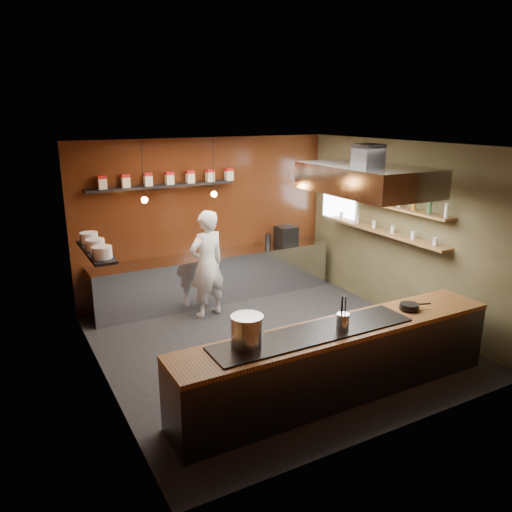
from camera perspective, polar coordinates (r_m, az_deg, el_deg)
floor at (r=7.80m, az=2.05°, el=-10.03°), size 5.00×5.00×0.00m
back_wall at (r=9.44m, az=-5.59°, el=4.22°), size 5.00×0.00×5.00m
left_wall at (r=6.41m, az=-17.46°, el=-2.24°), size 0.00×5.00×5.00m
right_wall at (r=8.77m, az=16.40°, el=2.71°), size 0.00×5.00×5.00m
ceiling at (r=7.01m, az=2.30°, el=12.54°), size 5.00×5.00×0.00m
window_pane at (r=9.91m, az=9.47°, el=7.01°), size 0.00×1.00×1.00m
prep_counter at (r=9.42m, az=-4.63°, el=-2.40°), size 4.60×0.65×0.90m
pass_counter at (r=6.41m, az=9.48°, el=-11.73°), size 4.40×0.72×0.94m
tin_shelf at (r=8.88m, az=-10.75°, el=7.85°), size 2.60×0.26×0.04m
plate_shelf at (r=7.37m, az=-17.84°, el=0.50°), size 0.30×1.40×0.04m
bottle_shelf_upper at (r=8.79m, az=14.50°, el=5.68°), size 0.26×2.80×0.04m
bottle_shelf_lower at (r=8.88m, az=14.29°, el=2.70°), size 0.26×2.80×0.04m
extractor_hood at (r=7.50m, az=12.54°, el=8.61°), size 1.20×2.00×0.72m
pendant_left at (r=8.12m, az=-12.65°, el=6.64°), size 0.10×0.10×0.95m
pendant_right at (r=8.52m, az=-4.83°, el=7.40°), size 0.10×0.10×0.95m
storage_tins at (r=8.91m, az=-9.87°, el=8.78°), size 2.43×0.13×0.22m
plate_stacks at (r=7.35m, az=-17.91°, el=1.25°), size 0.26×1.16×0.16m
bottles at (r=8.76m, az=14.57°, el=6.58°), size 0.06×2.66×0.24m
wine_glasses at (r=8.86m, az=14.33°, el=3.24°), size 0.07×2.37×0.13m
stockpot_large at (r=5.56m, az=-1.02°, el=-8.55°), size 0.43×0.43×0.36m
stockpot_small at (r=5.55m, az=-1.00°, el=-9.07°), size 0.38×0.38×0.28m
utensil_crock at (r=6.08m, az=9.89°, el=-7.38°), size 0.15×0.15×0.20m
frying_pan at (r=6.92m, az=17.16°, el=-5.49°), size 0.42×0.26×0.07m
butter_jar at (r=6.96m, az=17.54°, el=-5.52°), size 0.09×0.09×0.08m
espresso_machine at (r=9.87m, az=3.46°, el=2.34°), size 0.37×0.36×0.37m
chef at (r=8.55m, az=-5.63°, el=-0.96°), size 0.77×0.59×1.87m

